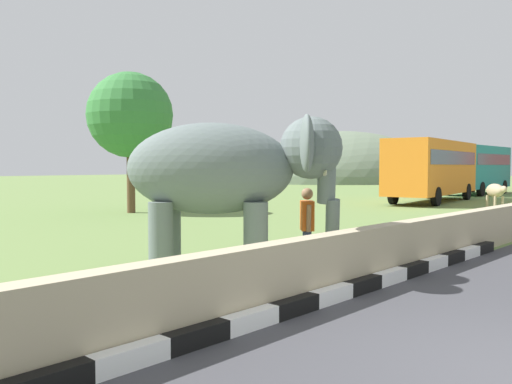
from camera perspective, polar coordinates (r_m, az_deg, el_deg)
name	(u,v)px	position (r m, az deg, el deg)	size (l,w,h in m)	color
striped_curb	(273,313)	(7.30, 1.86, -12.83)	(16.20, 0.20, 0.24)	white
barrier_parapet	(351,260)	(9.24, 10.09, -7.14)	(28.00, 0.36, 1.00)	tan
elephant	(230,172)	(9.93, -2.81, 2.18)	(3.78, 3.88, 3.00)	slate
person_handler	(307,225)	(10.57, 5.48, -3.52)	(0.54, 0.53, 1.66)	navy
bus_orange	(433,166)	(32.49, 18.36, 2.66)	(10.14, 3.80, 3.50)	orange
bus_teal	(477,166)	(42.28, 22.49, 2.58)	(8.07, 2.82, 3.50)	teal
cow_near	(495,191)	(28.24, 24.20, 0.09)	(1.69, 1.57, 1.23)	tan
tree_distant	(130,116)	(24.43, -13.29, 7.95)	(3.77, 3.77, 6.22)	brown
hill_east	(344,181)	(72.68, 9.36, 1.13)	(30.01, 24.00, 13.39)	slate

